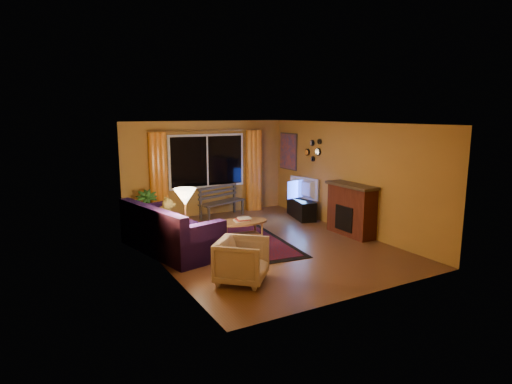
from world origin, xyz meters
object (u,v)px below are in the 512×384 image
coffee_table (241,231)px  tv_console (301,208)px  floor_lamp (186,227)px  armchair (242,259)px  bench (222,210)px  sofa (170,228)px

coffee_table → tv_console: (2.29, 1.04, 0.04)m
coffee_table → tv_console: tv_console is taller
tv_console → floor_lamp: bearing=-139.5°
armchair → floor_lamp: size_ratio=0.57×
bench → coffee_table: (-0.49, -2.07, 0.01)m
bench → sofa: bearing=-154.0°
sofa → floor_lamp: (0.02, -0.85, 0.21)m
armchair → floor_lamp: bearing=63.7°
bench → floor_lamp: 3.56m
bench → sofa: sofa is taller
coffee_table → sofa: bearing=178.7°
armchair → coffee_table: size_ratio=0.68×
sofa → floor_lamp: size_ratio=1.70×
coffee_table → bench: bearing=76.6°
bench → coffee_table: coffee_table is taller
floor_lamp → coffee_table: bearing=28.1°
armchair → coffee_table: (1.05, 2.07, -0.18)m
sofa → tv_console: (3.85, 1.00, -0.23)m
armchair → floor_lamp: (-0.49, 1.25, 0.30)m
armchair → tv_console: size_ratio=0.66×
bench → floor_lamp: floor_lamp is taller
sofa → coffee_table: size_ratio=2.04×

